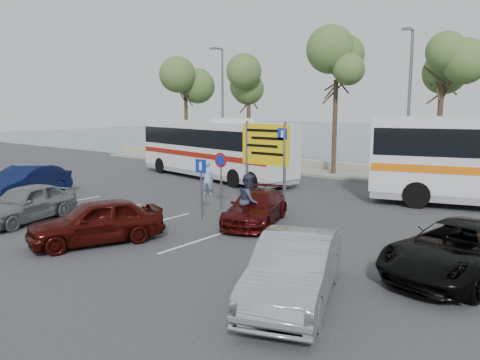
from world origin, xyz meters
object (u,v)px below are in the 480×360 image
Objects in this scene: direction_sign at (265,151)px; pedestrian_far at (249,200)px; car_blue at (25,183)px; car_red at (96,221)px; coach_bus_left at (213,151)px; suv_black at (460,250)px; street_lamp_left at (222,101)px; car_silver_a at (26,203)px; car_maroon at (256,208)px; pedestrian_near at (207,178)px; street_lamp_right at (409,98)px; car_silver_b at (294,269)px.

direction_sign is 1.92× the size of pedestrian_far.
car_blue is 8.65m from car_red.
car_red is (8.40, -2.09, -0.07)m from car_blue.
coach_bus_left is 17.51m from suv_black.
street_lamp_left reaches higher than car_silver_a.
pedestrian_near is (-5.01, 2.96, 0.26)m from car_maroon.
street_lamp_left reaches higher than pedestrian_far.
car_blue is (1.00, -14.93, -3.84)m from street_lamp_left.
suv_black is (18.88, -13.20, -3.92)m from street_lamp_left.
coach_bus_left is 13.51m from car_red.
car_silver_a is 0.99× the size of car_red.
pedestrian_far is at bearing -101.66° from car_maroon.
coach_bus_left is 2.38× the size of suv_black.
pedestrian_near reaches higher than suv_black.
car_blue is at bearing -155.26° from direction_sign.
coach_bus_left is 5.37m from pedestrian_near.
street_lamp_left reaches higher than direction_sign.
car_blue is 0.95× the size of suv_black.
street_lamp_left reaches higher than car_maroon.
street_lamp_right is 17.83m from car_red.
street_lamp_left is 0.69× the size of coach_bus_left.
pedestrian_far reaches higher than car_blue.
car_blue is (-12.00, -14.93, -3.84)m from street_lamp_right.
street_lamp_left is at bearing 115.00° from car_maroon.
suv_black is (7.08, -1.18, 0.10)m from car_maroon.
street_lamp_right is at bearing 125.70° from suv_black.
car_maroon is (11.80, -12.02, -4.02)m from street_lamp_left.
car_silver_b is at bearing 22.66° from car_red.
car_blue reaches higher than car_red.
suv_black is 7.05m from pedestrian_far.
direction_sign is at bearing 171.60° from suv_black.
car_silver_a is 11.48m from car_silver_b.
car_silver_b is 6.45m from pedestrian_far.
car_silver_b is at bearing -66.33° from car_maroon.
car_maroon is 0.82× the size of suv_black.
pedestrian_far is at bearing -46.53° from street_lamp_left.
street_lamp_right is 10.73m from direction_sign.
street_lamp_left is at bearing 90.10° from car_silver_a.
street_lamp_right is 1.64× the size of suv_black.
street_lamp_right is 4.27× the size of pedestrian_far.
pedestrian_far is (0.86, -2.20, -1.49)m from direction_sign.
coach_bus_left is at bearing 21.28° from pedestrian_far.
car_silver_a is at bearing -132.10° from direction_sign.
street_lamp_right is (13.00, 0.00, 0.00)m from street_lamp_left.
car_maroon is (10.80, 2.91, -0.18)m from car_blue.
car_silver_b is at bearing -160.68° from pedestrian_far.
car_blue is at bearing 19.71° from pedestrian_near.
car_blue is 11.13m from pedestrian_far.
car_blue reaches higher than car_maroon.
car_maroon is 0.62m from pedestrian_far.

